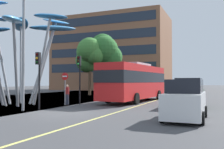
% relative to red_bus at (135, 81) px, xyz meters
% --- Properties ---
extents(ground, '(120.00, 240.00, 0.10)m').
position_rel_red_bus_xyz_m(ground, '(-2.00, -10.15, -2.01)').
color(ground, '#424244').
extents(red_bus, '(3.45, 11.05, 3.59)m').
position_rel_red_bus_xyz_m(red_bus, '(0.00, 0.00, 0.00)').
color(red_bus, red).
rests_on(red_bus, ground).
extents(leaf_sculpture, '(8.37, 10.85, 8.51)m').
position_rel_red_bus_xyz_m(leaf_sculpture, '(-7.61, -6.72, 4.49)').
color(leaf_sculpture, '#9EA0A5').
rests_on(leaf_sculpture, ground).
extents(traffic_light_kerb_near, '(0.28, 0.42, 3.81)m').
position_rel_red_bus_xyz_m(traffic_light_kerb_near, '(-3.76, -9.33, 0.79)').
color(traffic_light_kerb_near, black).
rests_on(traffic_light_kerb_near, ground).
extents(traffic_light_kerb_far, '(0.28, 0.42, 3.97)m').
position_rel_red_bus_xyz_m(traffic_light_kerb_far, '(-3.30, -4.73, 0.90)').
color(traffic_light_kerb_far, black).
rests_on(traffic_light_kerb_far, ground).
extents(car_parked_near, '(1.92, 4.30, 1.98)m').
position_rel_red_bus_xyz_m(car_parked_near, '(5.74, -10.06, -1.02)').
color(car_parked_near, silver).
rests_on(car_parked_near, ground).
extents(car_parked_mid, '(2.05, 4.38, 2.13)m').
position_rel_red_bus_xyz_m(car_parked_mid, '(5.28, -3.67, -0.97)').
color(car_parked_mid, '#2D5138').
rests_on(car_parked_mid, ground).
extents(street_lamp, '(1.88, 0.44, 7.90)m').
position_rel_red_bus_xyz_m(street_lamp, '(-3.96, -10.07, 3.07)').
color(street_lamp, gray).
rests_on(street_lamp, ground).
extents(tree_pavement_near, '(4.52, 4.32, 7.79)m').
position_rel_red_bus_xyz_m(tree_pavement_near, '(-9.00, 7.95, 3.64)').
color(tree_pavement_near, brown).
rests_on(tree_pavement_near, ground).
extents(tree_pavement_far, '(5.32, 5.89, 8.90)m').
position_rel_red_bus_xyz_m(tree_pavement_far, '(-7.73, 10.11, 4.06)').
color(tree_pavement_far, brown).
rests_on(tree_pavement_far, ground).
extents(pedestrian, '(0.34, 0.34, 1.62)m').
position_rel_red_bus_xyz_m(pedestrian, '(-4.21, -5.13, -1.15)').
color(pedestrian, '#2D3342').
rests_on(pedestrian, ground).
extents(no_entry_sign, '(0.60, 0.12, 2.59)m').
position_rel_red_bus_xyz_m(no_entry_sign, '(-4.08, -5.65, -0.24)').
color(no_entry_sign, gray).
rests_on(no_entry_sign, ground).
extents(backdrop_building, '(24.71, 13.23, 16.12)m').
position_rel_red_bus_xyz_m(backdrop_building, '(-14.91, 30.24, 6.10)').
color(backdrop_building, brown).
rests_on(backdrop_building, ground).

